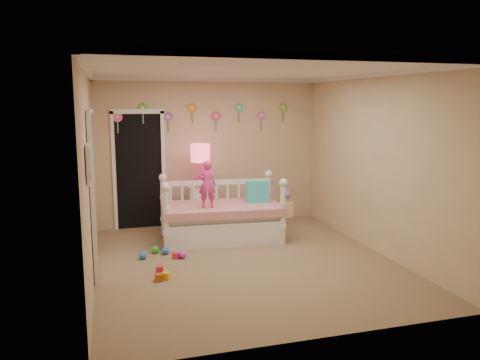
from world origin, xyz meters
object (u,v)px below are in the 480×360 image
object	(u,v)px
daybed	(221,208)
child	(207,184)
table_lamp	(200,158)
nightstand	(201,207)

from	to	relation	value
daybed	child	size ratio (longest dim) A/B	2.58
table_lamp	nightstand	bearing A→B (deg)	0.00
daybed	child	distance (m)	0.53
daybed	table_lamp	distance (m)	1.04
daybed	child	bearing A→B (deg)	-143.32
child	nightstand	xyz separation A→B (m)	(0.08, 0.89, -0.56)
child	table_lamp	world-z (taller)	table_lamp
child	nightstand	distance (m)	1.05
child	nightstand	size ratio (longest dim) A/B	0.97
child	table_lamp	distance (m)	0.94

